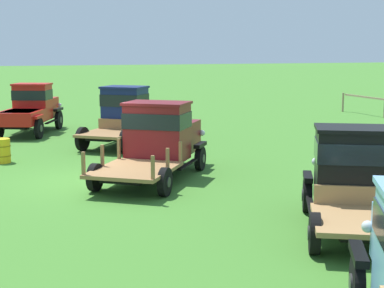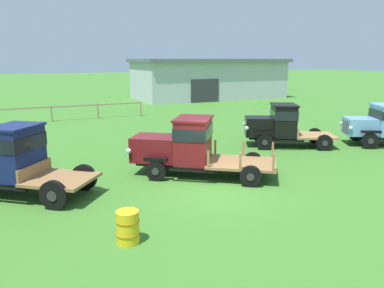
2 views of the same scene
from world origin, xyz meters
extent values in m
plane|color=#3D7528|center=(0.00, 0.00, 0.00)|extent=(240.00, 240.00, 0.00)
cube|color=#B2B7BC|center=(14.15, 28.61, 2.05)|extent=(16.46, 8.19, 4.11)
cube|color=#565B60|center=(14.15, 28.61, 4.29)|extent=(17.06, 8.99, 0.36)
cube|color=#2D2D33|center=(11.68, 24.47, 1.20)|extent=(3.20, 0.08, 2.40)
cylinder|color=#997F60|center=(2.69, 17.90, 0.58)|extent=(0.12, 0.12, 1.16)
cylinder|color=#997F60|center=(-0.68, 17.92, 0.58)|extent=(0.12, 0.12, 1.16)
cylinder|color=#997F60|center=(-4.00, 17.85, 0.58)|extent=(0.12, 0.12, 1.16)
cube|color=#997F60|center=(-5.63, 18.11, 1.04)|extent=(16.84, 0.08, 0.10)
cylinder|color=black|center=(-6.47, 3.84, 0.46)|extent=(0.82, 0.69, 0.91)
cylinder|color=#2D2D2D|center=(-6.41, 3.92, 0.46)|extent=(0.27, 0.22, 0.32)
cylinder|color=black|center=(-5.27, 0.61, 0.46)|extent=(0.82, 0.69, 0.91)
cylinder|color=#2D2D2D|center=(-5.33, 0.54, 0.46)|extent=(0.27, 0.22, 0.32)
cylinder|color=black|center=(-4.16, 2.03, 0.46)|extent=(0.82, 0.69, 0.91)
cylinder|color=#2D2D2D|center=(-4.10, 2.11, 0.46)|extent=(0.27, 0.22, 0.32)
cube|color=black|center=(-5.94, 2.29, 0.54)|extent=(3.88, 3.34, 0.12)
cube|color=black|center=(-6.47, 3.84, 0.96)|extent=(0.95, 0.80, 0.12)
cube|color=#141E51|center=(-6.19, 2.48, 1.44)|extent=(1.90, 1.97, 1.68)
cube|color=black|center=(-6.19, 2.48, 1.81)|extent=(1.95, 2.02, 0.47)
cube|color=#141E51|center=(-6.19, 2.48, 2.31)|extent=(2.03, 2.09, 0.08)
cube|color=black|center=(-6.64, 1.71, 0.52)|extent=(1.37, 1.12, 0.05)
cube|color=black|center=(-5.55, 3.10, 0.52)|extent=(1.37, 1.12, 0.05)
cube|color=olive|center=(-4.95, 1.51, 0.65)|extent=(2.70, 2.67, 0.10)
cube|color=olive|center=(-5.70, 2.09, 0.88)|extent=(1.12, 1.39, 0.44)
cylinder|color=black|center=(-1.57, 1.95, 0.38)|extent=(0.73, 0.60, 0.77)
cylinder|color=#2D2D2D|center=(-1.63, 1.87, 0.38)|extent=(0.24, 0.18, 0.27)
cylinder|color=black|center=(-0.40, 3.58, 0.38)|extent=(0.73, 0.60, 0.77)
cylinder|color=#2D2D2D|center=(-0.34, 3.67, 0.38)|extent=(0.24, 0.18, 0.27)
cylinder|color=black|center=(1.27, -0.08, 0.38)|extent=(0.73, 0.60, 0.77)
cylinder|color=#2D2D2D|center=(1.21, -0.17, 0.38)|extent=(0.24, 0.18, 0.27)
cylinder|color=black|center=(2.44, 1.55, 0.38)|extent=(0.73, 0.60, 0.77)
cylinder|color=#2D2D2D|center=(2.50, 1.64, 0.38)|extent=(0.24, 0.18, 0.27)
cube|color=black|center=(0.33, 1.83, 0.46)|extent=(4.79, 3.87, 0.12)
cube|color=maroon|center=(-1.20, 2.93, 1.01)|extent=(2.27, 2.18, 0.96)
cube|color=silver|center=(-1.91, 3.43, 0.96)|extent=(0.69, 0.93, 0.72)
sphere|color=silver|center=(-2.35, 2.82, 1.03)|extent=(0.20, 0.20, 0.20)
sphere|color=silver|center=(-1.48, 4.05, 1.03)|extent=(0.20, 0.20, 0.20)
cube|color=black|center=(-1.57, 1.95, 0.82)|extent=(0.83, 0.68, 0.12)
cube|color=black|center=(-0.40, 3.58, 0.82)|extent=(0.83, 0.68, 0.12)
cube|color=maroon|center=(0.01, 2.05, 1.36)|extent=(2.00, 2.13, 1.66)
cube|color=black|center=(0.01, 2.05, 1.73)|extent=(2.06, 2.19, 0.47)
cube|color=maroon|center=(0.01, 2.05, 2.23)|extent=(2.15, 2.27, 0.08)
cube|color=black|center=(-0.46, 1.19, 0.44)|extent=(1.45, 1.09, 0.05)
cube|color=black|center=(0.68, 2.78, 0.44)|extent=(1.45, 1.09, 0.05)
cube|color=olive|center=(1.54, 0.96, 0.57)|extent=(3.25, 3.12, 0.10)
cube|color=olive|center=(0.05, 0.86, 0.92)|extent=(0.11, 0.11, 0.60)
cube|color=olive|center=(1.16, 2.40, 0.92)|extent=(0.11, 0.11, 0.60)
cube|color=olive|center=(0.99, 0.19, 0.92)|extent=(0.11, 0.11, 0.60)
cube|color=olive|center=(2.10, 1.73, 0.92)|extent=(0.11, 0.11, 0.60)
cube|color=olive|center=(1.92, -0.48, 0.92)|extent=(0.11, 0.11, 0.60)
cube|color=olive|center=(3.03, 1.06, 0.92)|extent=(0.11, 0.11, 0.60)
cylinder|color=black|center=(4.97, 4.32, 0.40)|extent=(0.80, 0.55, 0.80)
cylinder|color=#2D2D2D|center=(4.92, 4.22, 0.40)|extent=(0.26, 0.16, 0.28)
cylinder|color=black|center=(5.82, 5.93, 0.40)|extent=(0.80, 0.55, 0.80)
cylinder|color=#2D2D2D|center=(5.87, 6.03, 0.40)|extent=(0.26, 0.16, 0.28)
cylinder|color=black|center=(7.57, 2.96, 0.40)|extent=(0.80, 0.55, 0.80)
cylinder|color=#2D2D2D|center=(7.52, 2.86, 0.40)|extent=(0.26, 0.16, 0.28)
cylinder|color=black|center=(8.42, 4.56, 0.40)|extent=(0.80, 0.55, 0.80)
cylinder|color=#2D2D2D|center=(8.47, 4.66, 0.40)|extent=(0.26, 0.16, 0.28)
cube|color=black|center=(6.61, 4.49, 0.48)|extent=(4.18, 2.83, 0.12)
cube|color=black|center=(5.21, 5.22, 1.03)|extent=(1.82, 1.77, 0.98)
cube|color=silver|center=(4.62, 5.53, 0.98)|extent=(0.52, 0.91, 0.73)
sphere|color=silver|center=(4.30, 4.93, 1.05)|extent=(0.20, 0.20, 0.20)
sphere|color=silver|center=(4.93, 6.14, 1.05)|extent=(0.20, 0.20, 0.20)
cube|color=black|center=(4.97, 4.32, 0.85)|extent=(0.91, 0.60, 0.12)
cube|color=black|center=(5.82, 5.93, 0.85)|extent=(0.91, 0.60, 0.12)
cube|color=black|center=(6.32, 4.64, 1.33)|extent=(1.73, 1.93, 1.57)
cube|color=black|center=(6.32, 4.64, 1.68)|extent=(1.79, 1.99, 0.44)
cube|color=black|center=(6.32, 4.64, 2.15)|extent=(1.87, 2.05, 0.08)
cube|color=black|center=(6.01, 3.80, 0.46)|extent=(1.45, 0.85, 0.05)
cube|color=black|center=(6.83, 5.38, 0.46)|extent=(1.45, 0.85, 0.05)
cube|color=#9E7547|center=(7.72, 3.90, 0.59)|extent=(2.68, 2.59, 0.10)
cube|color=#9E7547|center=(6.85, 4.36, 0.82)|extent=(0.87, 1.56, 0.44)
cylinder|color=black|center=(9.93, 2.26, 0.42)|extent=(0.80, 0.53, 0.83)
cylinder|color=#2D2D2D|center=(9.88, 2.18, 0.42)|extent=(0.27, 0.17, 0.29)
cylinder|color=black|center=(10.85, 3.97, 0.42)|extent=(0.80, 0.53, 0.83)
cylinder|color=#2D2D2D|center=(10.90, 4.05, 0.42)|extent=(0.27, 0.17, 0.29)
cube|color=#70A3D1|center=(10.20, 3.22, 1.00)|extent=(1.94, 1.90, 0.88)
cube|color=silver|center=(9.58, 3.55, 0.95)|extent=(0.56, 0.97, 0.66)
sphere|color=silver|center=(9.22, 2.92, 1.02)|extent=(0.20, 0.20, 0.20)
sphere|color=silver|center=(9.92, 4.20, 1.02)|extent=(0.20, 0.20, 0.20)
cube|color=black|center=(9.93, 2.26, 0.88)|extent=(0.93, 0.63, 0.12)
cube|color=black|center=(10.85, 3.97, 0.88)|extent=(0.93, 0.63, 0.12)
cube|color=black|center=(11.97, 3.34, 0.48)|extent=(1.64, 0.98, 0.05)
cylinder|color=gold|center=(-3.79, -2.35, 0.41)|extent=(0.56, 0.56, 0.83)
cylinder|color=#896E0F|center=(-3.79, -2.35, 0.58)|extent=(0.59, 0.59, 0.03)
cylinder|color=#896E0F|center=(-3.79, -2.35, 0.25)|extent=(0.59, 0.59, 0.03)
camera|label=1|loc=(16.88, -2.77, 3.85)|focal=55.00mm
camera|label=2|loc=(-5.89, -10.73, 4.44)|focal=35.00mm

